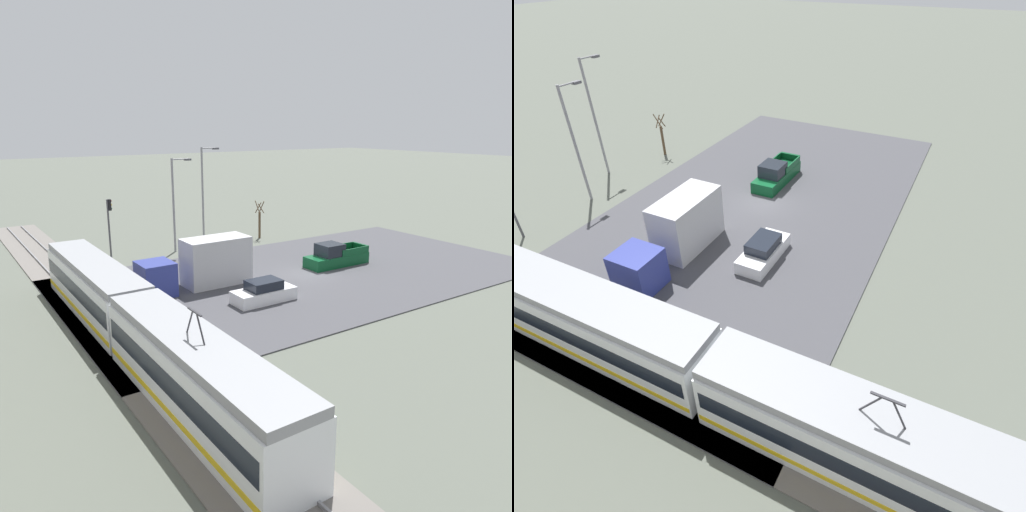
# 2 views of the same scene
# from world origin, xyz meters

# --- Properties ---
(ground_plane) EXTENTS (320.00, 320.00, 0.00)m
(ground_plane) POSITION_xyz_m (0.00, 0.00, 0.00)
(ground_plane) COLOR #565B51
(road_surface) EXTENTS (19.64, 36.75, 0.08)m
(road_surface) POSITION_xyz_m (0.00, 0.00, 0.04)
(road_surface) COLOR #424247
(road_surface) RESTS_ON ground
(rail_bed) EXTENTS (66.07, 4.40, 0.22)m
(rail_bed) POSITION_xyz_m (0.00, 16.17, 0.05)
(rail_bed) COLOR slate
(rail_bed) RESTS_ON ground
(light_rail_tram) EXTENTS (26.76, 2.71, 4.36)m
(light_rail_tram) POSITION_xyz_m (-5.86, 16.17, 1.65)
(light_rail_tram) COLOR white
(light_rail_tram) RESTS_ON ground
(box_truck) EXTENTS (2.37, 8.24, 3.43)m
(box_truck) POSITION_xyz_m (1.76, 8.34, 1.66)
(box_truck) COLOR navy
(box_truck) RESTS_ON ground
(pickup_truck) EXTENTS (1.94, 5.62, 1.91)m
(pickup_truck) POSITION_xyz_m (0.56, -3.40, 0.80)
(pickup_truck) COLOR #0C4723
(pickup_truck) RESTS_ON ground
(sedan_car_0) EXTENTS (1.77, 4.27, 1.46)m
(sedan_car_0) POSITION_xyz_m (-3.32, 6.49, 0.68)
(sedan_car_0) COLOR silver
(sedan_car_0) RESTS_ON ground
(traffic_light_pole) EXTENTS (0.28, 0.47, 5.31)m
(traffic_light_pole) POSITION_xyz_m (12.49, 11.44, 3.44)
(traffic_light_pole) COLOR #47474C
(traffic_light_pole) RESTS_ON ground
(street_tree) EXTENTS (0.93, 0.77, 3.86)m
(street_tree) POSITION_xyz_m (12.79, -4.11, 1.75)
(street_tree) COLOR brown
(street_tree) RESTS_ON ground
(street_lamp_near_crossing) EXTENTS (0.36, 1.95, 8.50)m
(street_lamp_near_crossing) POSITION_xyz_m (12.40, 5.35, 4.88)
(street_lamp_near_crossing) COLOR gray
(street_lamp_near_crossing) RESTS_ON ground
(street_lamp_mid_block) EXTENTS (0.36, 1.95, 9.28)m
(street_lamp_mid_block) POSITION_xyz_m (14.65, 1.21, 5.28)
(street_lamp_mid_block) COLOR gray
(street_lamp_mid_block) RESTS_ON ground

